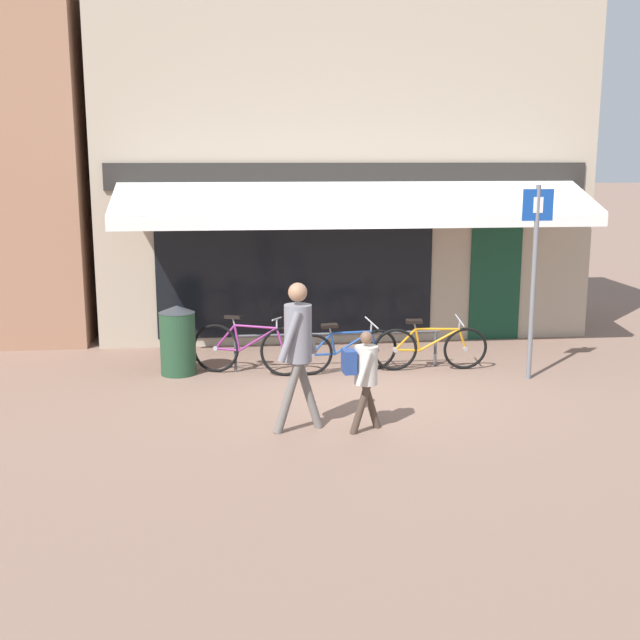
{
  "coord_description": "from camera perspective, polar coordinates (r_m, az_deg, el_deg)",
  "views": [
    {
      "loc": [
        -1.74,
        -11.03,
        3.2
      ],
      "look_at": [
        -0.6,
        -0.66,
        1.05
      ],
      "focal_mm": 45.0,
      "sensor_mm": 36.0,
      "label": 1
    }
  ],
  "objects": [
    {
      "name": "ground_plane",
      "position": [
        11.62,
        2.57,
        -4.35
      ],
      "size": [
        160.0,
        160.0,
        0.0
      ],
      "primitive_type": "plane",
      "color": "#846656"
    },
    {
      "name": "shop_front",
      "position": [
        15.07,
        1.38,
        10.88
      ],
      "size": [
        8.53,
        4.46,
        6.01
      ],
      "color": "tan",
      "rests_on": "ground_plane"
    },
    {
      "name": "bike_rack_rail",
      "position": [
        12.14,
        1.2,
        -1.36
      ],
      "size": [
        3.17,
        0.04,
        0.57
      ],
      "color": "#47494F",
      "rests_on": "ground_plane"
    },
    {
      "name": "bicycle_purple",
      "position": [
        11.96,
        -5.05,
        -2.0
      ],
      "size": [
        1.73,
        0.66,
        0.88
      ],
      "rotation": [
        -0.11,
        0.0,
        -0.31
      ],
      "color": "black",
      "rests_on": "ground_plane"
    },
    {
      "name": "bicycle_blue",
      "position": [
        11.93,
        1.75,
        -2.18
      ],
      "size": [
        1.67,
        0.51,
        0.81
      ],
      "rotation": [
        0.14,
        0.0,
        0.2
      ],
      "color": "black",
      "rests_on": "ground_plane"
    },
    {
      "name": "bicycle_orange",
      "position": [
        12.18,
        7.84,
        -1.94
      ],
      "size": [
        1.75,
        0.52,
        0.83
      ],
      "rotation": [
        0.14,
        0.0,
        -0.03
      ],
      "color": "black",
      "rests_on": "ground_plane"
    },
    {
      "name": "pedestrian_adult",
      "position": [
        9.29,
        -1.58,
        -1.44
      ],
      "size": [
        0.61,
        0.48,
        1.78
      ],
      "rotation": [
        0.0,
        0.0,
        -0.07
      ],
      "color": "slate",
      "rests_on": "ground_plane"
    },
    {
      "name": "pedestrian_child",
      "position": [
        9.37,
        3.11,
        -3.54
      ],
      "size": [
        0.49,
        0.47,
        1.22
      ],
      "rotation": [
        0.0,
        0.0,
        0.09
      ],
      "color": "#47382D",
      "rests_on": "ground_plane"
    },
    {
      "name": "litter_bin",
      "position": [
        12.03,
        -10.08,
        -1.4
      ],
      "size": [
        0.54,
        0.54,
        1.04
      ],
      "color": "#23472D",
      "rests_on": "ground_plane"
    },
    {
      "name": "parking_sign",
      "position": [
        11.78,
        15.01,
        3.9
      ],
      "size": [
        0.44,
        0.07,
        2.8
      ],
      "color": "slate",
      "rests_on": "ground_plane"
    }
  ]
}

